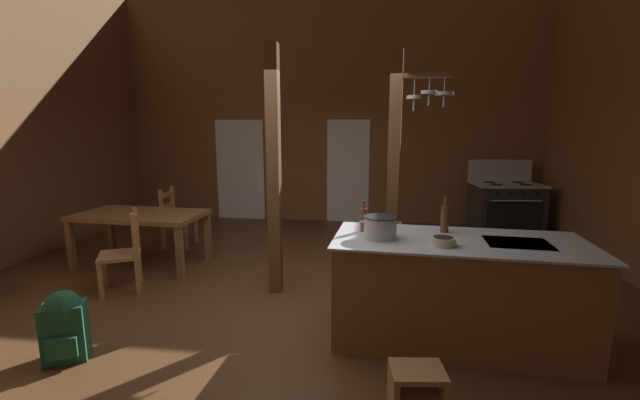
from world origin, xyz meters
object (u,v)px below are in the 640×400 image
at_px(ladderback_chair_near_window, 124,253).
at_px(backpack, 64,324).
at_px(ladderback_chair_by_post, 176,218).
at_px(mixing_bowl_on_counter, 443,241).
at_px(kitchen_island, 456,291).
at_px(step_stool, 417,386).
at_px(bottle_tall_on_counter, 445,218).
at_px(stove_range, 505,209).
at_px(dining_table, 141,219).
at_px(bottle_short_on_counter, 364,219).
at_px(stockpot_on_counter, 380,227).

bearing_deg(ladderback_chair_near_window, backpack, -75.25).
relative_size(ladderback_chair_by_post, mixing_bowl_on_counter, 4.82).
xyz_separation_m(kitchen_island, ladderback_chair_by_post, (-3.88, 2.51, -0.02)).
height_order(step_stool, backpack, backpack).
bearing_deg(bottle_tall_on_counter, backpack, -162.77).
bearing_deg(backpack, stove_range, 43.37).
bearing_deg(backpack, dining_table, 106.36).
xyz_separation_m(step_stool, ladderback_chair_near_window, (-3.18, 1.68, 0.27)).
bearing_deg(ladderback_chair_near_window, ladderback_chair_by_post, 98.26).
xyz_separation_m(kitchen_island, mixing_bowl_on_counter, (-0.17, -0.19, 0.50)).
distance_m(dining_table, ladderback_chair_near_window, 0.93).
height_order(stove_range, mixing_bowl_on_counter, stove_range).
relative_size(stove_range, backpack, 2.21).
relative_size(stove_range, bottle_short_on_counter, 4.49).
distance_m(backpack, stockpot_on_counter, 2.75).
bearing_deg(ladderback_chair_near_window, dining_table, 108.95).
distance_m(ladderback_chair_by_post, bottle_tall_on_counter, 4.46).
relative_size(ladderback_chair_by_post, bottle_short_on_counter, 3.23).
bearing_deg(step_stool, stove_range, 67.22).
height_order(kitchen_island, ladderback_chair_by_post, ladderback_chair_by_post).
bearing_deg(ladderback_chair_near_window, stove_range, 31.08).
xyz_separation_m(ladderback_chair_near_window, ladderback_chair_by_post, (-0.26, 1.81, 0.00)).
distance_m(kitchen_island, dining_table, 4.21).
height_order(ladderback_chair_by_post, backpack, ladderback_chair_by_post).
xyz_separation_m(mixing_bowl_on_counter, bottle_short_on_counter, (-0.66, 0.38, 0.08)).
xyz_separation_m(kitchen_island, step_stool, (-0.43, -0.99, -0.29)).
relative_size(stove_range, dining_table, 0.75).
height_order(kitchen_island, dining_table, kitchen_island).
relative_size(kitchen_island, stockpot_on_counter, 6.06).
xyz_separation_m(dining_table, ladderback_chair_by_post, (0.03, 0.95, -0.20)).
relative_size(ladderback_chair_by_post, stockpot_on_counter, 2.59).
relative_size(kitchen_island, bottle_tall_on_counter, 6.74).
relative_size(ladderback_chair_near_window, ladderback_chair_by_post, 1.00).
relative_size(ladderback_chair_near_window, backpack, 1.59).
height_order(backpack, bottle_tall_on_counter, bottle_tall_on_counter).
distance_m(kitchen_island, ladderback_chair_by_post, 4.62).
height_order(ladderback_chair_by_post, mixing_bowl_on_counter, mixing_bowl_on_counter).
bearing_deg(stockpot_on_counter, dining_table, 153.92).
distance_m(dining_table, bottle_short_on_counter, 3.39).
bearing_deg(kitchen_island, mixing_bowl_on_counter, -131.56).
xyz_separation_m(mixing_bowl_on_counter, bottle_tall_on_counter, (0.08, 0.44, 0.10)).
xyz_separation_m(dining_table, mixing_bowl_on_counter, (3.74, -1.75, 0.32)).
bearing_deg(stove_range, dining_table, -157.51).
relative_size(ladderback_chair_near_window, mixing_bowl_on_counter, 4.82).
distance_m(ladderback_chair_near_window, bottle_short_on_counter, 2.89).
relative_size(ladderback_chair_by_post, backpack, 1.59).
relative_size(step_stool, ladderback_chair_by_post, 0.41).
bearing_deg(stove_range, bottle_tall_on_counter, -115.08).
bearing_deg(mixing_bowl_on_counter, backpack, -170.10).
distance_m(stove_range, mixing_bowl_on_counter, 4.42).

